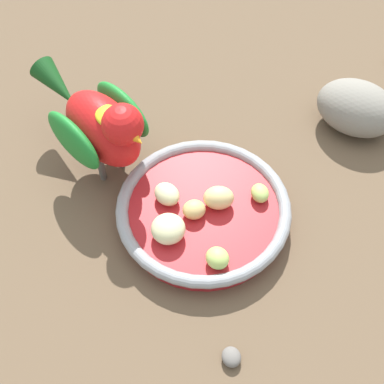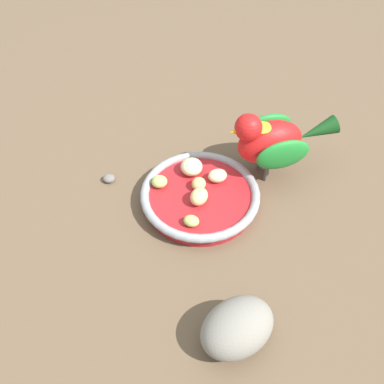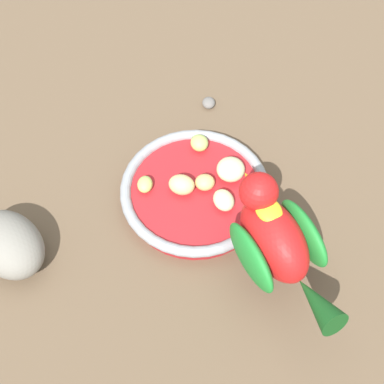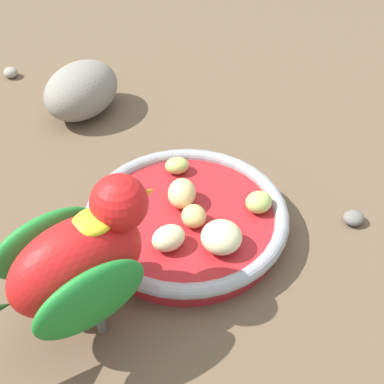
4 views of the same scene
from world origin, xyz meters
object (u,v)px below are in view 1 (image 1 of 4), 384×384
(apple_piece_4, at_px, (167,194))
(apple_piece_3, at_px, (260,193))
(apple_piece_1, at_px, (219,198))
(pebble_1, at_px, (231,357))
(apple_piece_2, at_px, (217,258))
(feeding_bowl, at_px, (205,214))
(rock_large, at_px, (358,109))
(apple_piece_5, at_px, (168,229))
(parrot, at_px, (100,124))
(apple_piece_0, at_px, (192,207))

(apple_piece_4, bearing_deg, apple_piece_3, 54.80)
(apple_piece_1, bearing_deg, pebble_1, -33.86)
(apple_piece_2, distance_m, apple_piece_4, 0.10)
(feeding_bowl, bearing_deg, pebble_1, -28.60)
(apple_piece_1, xyz_separation_m, rock_large, (-0.00, 0.24, -0.00))
(apple_piece_3, distance_m, apple_piece_5, 0.12)
(apple_piece_3, relative_size, parrot, 0.12)
(apple_piece_2, xyz_separation_m, apple_piece_5, (-0.06, -0.02, 0.00))
(apple_piece_2, bearing_deg, apple_piece_4, 177.10)
(apple_piece_3, xyz_separation_m, parrot, (-0.17, -0.11, 0.05))
(apple_piece_5, bearing_deg, apple_piece_0, 102.96)
(rock_large, bearing_deg, apple_piece_5, -89.48)
(apple_piece_1, height_order, pebble_1, apple_piece_1)
(apple_piece_4, height_order, parrot, parrot)
(feeding_bowl, relative_size, pebble_1, 9.26)
(feeding_bowl, bearing_deg, apple_piece_4, -146.39)
(apple_piece_1, relative_size, apple_piece_3, 1.39)
(apple_piece_1, height_order, apple_piece_5, same)
(feeding_bowl, relative_size, apple_piece_0, 7.66)
(apple_piece_5, bearing_deg, apple_piece_1, 89.62)
(apple_piece_5, relative_size, parrot, 0.19)
(feeding_bowl, distance_m, pebble_1, 0.18)
(apple_piece_2, height_order, parrot, parrot)
(feeding_bowl, distance_m, apple_piece_3, 0.07)
(apple_piece_2, xyz_separation_m, apple_piece_3, (-0.04, 0.10, -0.00))
(apple_piece_1, bearing_deg, apple_piece_4, -133.39)
(rock_large, bearing_deg, apple_piece_4, -97.82)
(apple_piece_1, bearing_deg, rock_large, 90.80)
(apple_piece_3, height_order, parrot, parrot)
(feeding_bowl, distance_m, parrot, 0.17)
(apple_piece_0, xyz_separation_m, apple_piece_5, (0.01, -0.04, 0.00))
(apple_piece_2, height_order, apple_piece_3, apple_piece_2)
(apple_piece_0, distance_m, apple_piece_3, 0.08)
(apple_piece_2, relative_size, apple_piece_4, 0.82)
(apple_piece_2, relative_size, apple_piece_5, 0.70)
(apple_piece_3, distance_m, apple_piece_4, 0.11)
(apple_piece_5, bearing_deg, apple_piece_2, 20.17)
(apple_piece_1, height_order, apple_piece_2, apple_piece_1)
(feeding_bowl, relative_size, apple_piece_3, 8.03)
(apple_piece_4, distance_m, parrot, 0.12)
(apple_piece_3, bearing_deg, apple_piece_1, -115.25)
(feeding_bowl, xyz_separation_m, apple_piece_1, (0.00, 0.02, 0.02))
(apple_piece_2, height_order, apple_piece_5, apple_piece_5)
(feeding_bowl, height_order, apple_piece_5, apple_piece_5)
(apple_piece_5, bearing_deg, pebble_1, -10.63)
(apple_piece_4, height_order, rock_large, rock_large)
(apple_piece_2, bearing_deg, feeding_bowl, 153.02)
(rock_large, bearing_deg, apple_piece_0, -91.38)
(apple_piece_5, bearing_deg, parrot, 177.96)
(pebble_1, bearing_deg, apple_piece_3, 131.25)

